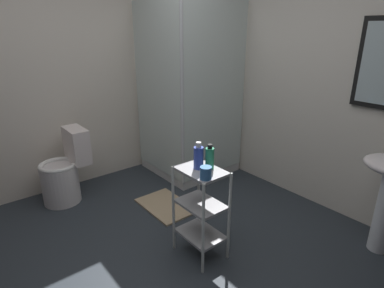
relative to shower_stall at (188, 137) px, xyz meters
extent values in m
cube|color=#2A3138|center=(1.21, -1.23, -0.47)|extent=(4.20, 4.20, 0.02)
cube|color=silver|center=(1.21, 0.62, 0.79)|extent=(4.20, 0.10, 2.50)
cube|color=silver|center=(-0.64, -1.23, 0.79)|extent=(0.10, 4.20, 2.50)
cube|color=white|center=(-0.10, 0.10, -0.41)|extent=(0.90, 0.90, 0.10)
cube|color=silver|center=(-0.10, -0.35, 0.59)|extent=(0.90, 0.02, 1.90)
cube|color=silver|center=(0.35, 0.10, 0.59)|extent=(0.02, 0.90, 1.90)
cylinder|color=silver|center=(0.35, -0.35, 0.59)|extent=(0.04, 0.04, 1.90)
cylinder|color=silver|center=(-0.10, 0.10, -0.36)|extent=(0.08, 0.08, 0.00)
cylinder|color=white|center=(-0.27, -1.47, -0.26)|extent=(0.37, 0.37, 0.40)
torus|color=white|center=(-0.27, -1.47, -0.05)|extent=(0.37, 0.37, 0.04)
cube|color=white|center=(-0.27, -1.26, 0.12)|extent=(0.35, 0.17, 0.36)
cylinder|color=silver|center=(1.08, -1.00, -0.09)|extent=(0.02, 0.02, 0.74)
cylinder|color=silver|center=(1.44, -1.00, -0.09)|extent=(0.02, 0.02, 0.74)
cylinder|color=silver|center=(1.08, -0.74, -0.09)|extent=(0.02, 0.02, 0.74)
cylinder|color=silver|center=(1.44, -0.74, -0.09)|extent=(0.02, 0.02, 0.74)
cube|color=#99999E|center=(1.26, -0.87, -0.28)|extent=(0.36, 0.26, 0.02)
cube|color=#99999E|center=(1.26, -0.87, -0.01)|extent=(0.36, 0.26, 0.02)
cube|color=#99999E|center=(1.26, -0.87, 0.27)|extent=(0.36, 0.26, 0.02)
cylinder|color=#2A9364|center=(1.28, -0.81, 0.36)|extent=(0.06, 0.06, 0.16)
cylinder|color=black|center=(1.28, -0.81, 0.45)|extent=(0.04, 0.04, 0.03)
cylinder|color=#344AB6|center=(1.23, -0.87, 0.36)|extent=(0.07, 0.07, 0.17)
cylinder|color=white|center=(1.23, -0.87, 0.46)|extent=(0.04, 0.04, 0.04)
cylinder|color=#3870B2|center=(1.40, -0.95, 0.32)|extent=(0.08, 0.08, 0.09)
cube|color=tan|center=(0.50, -0.69, -0.45)|extent=(0.60, 0.40, 0.02)
camera|label=1|loc=(2.86, -2.25, 1.25)|focal=29.64mm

